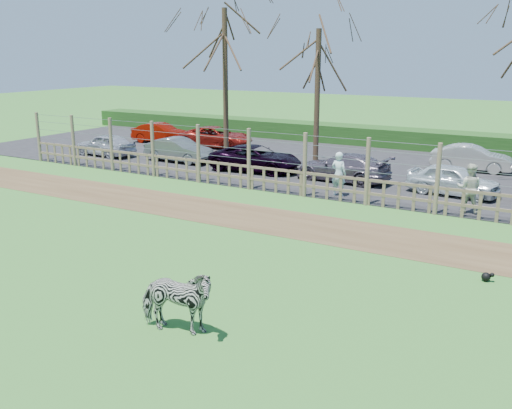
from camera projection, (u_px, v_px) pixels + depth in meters
The scene contains 19 objects.
ground at pixel (178, 259), 15.51m from camera, with size 120.00×120.00×0.00m, color #56A444.
dirt_strip at pixel (260, 219), 19.27m from camera, with size 34.00×2.80×0.01m, color brown.
asphalt at pixel (361, 168), 27.64m from camera, with size 44.00×13.00×0.04m, color #232326.
hedge at pixel (403, 138), 33.36m from camera, with size 46.00×2.00×1.10m, color #1E4716.
fence at pixel (305, 177), 21.99m from camera, with size 30.16×0.16×2.50m.
tree_left at pixel (225, 48), 27.64m from camera, with size 4.80×4.80×7.88m.
tree_mid at pixel (318, 65), 26.50m from camera, with size 4.80×4.80×6.83m.
zebra at pixel (176, 301), 11.27m from camera, with size 0.75×1.65×1.39m, color gray.
visitor_a at pixel (339, 174), 21.99m from camera, with size 0.63×0.41×1.72m, color silver.
visitor_b at pixel (469, 188), 19.69m from camera, with size 0.84×0.65×1.72m, color beige.
crow at pixel (487, 277), 14.00m from camera, with size 0.30×0.22×0.25m.
car_0 at pixel (106, 145), 30.58m from camera, with size 1.42×3.52×1.20m, color #B4B6C0.
car_1 at pixel (179, 150), 28.92m from camera, with size 1.27×3.64×1.20m, color slate.
car_2 at pixel (256, 158), 26.66m from camera, with size 1.99×4.32×1.20m, color black.
car_3 at pixel (343, 167), 24.59m from camera, with size 1.68×4.13×1.20m, color #605563.
car_4 at pixel (453, 180), 22.18m from camera, with size 1.42×3.52×1.20m, color silver.
car_7 at pixel (161, 133), 34.88m from camera, with size 1.27×3.64×1.20m, color #8D0F03.
car_8 at pixel (216, 137), 33.30m from camera, with size 1.99×4.32×1.20m, color maroon.
car_11 at pixel (471, 158), 26.72m from camera, with size 1.27×3.64×1.20m, color beige.
Camera 1 is at (9.11, -11.59, 5.47)m, focal length 40.00 mm.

